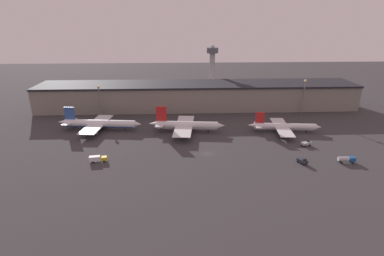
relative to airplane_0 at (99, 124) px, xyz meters
name	(u,v)px	position (x,y,z in m)	size (l,w,h in m)	color
ground	(207,154)	(59.28, -34.64, -3.76)	(600.00, 600.00, 0.00)	#383538
terminal_building	(198,96)	(59.28, 42.55, 5.12)	(220.76, 30.03, 17.68)	gray
airplane_0	(99,124)	(0.00, 0.00, 0.00)	(49.33, 34.06, 13.40)	white
airplane_1	(186,125)	(49.93, -5.18, 0.10)	(43.31, 36.03, 14.81)	silver
airplane_2	(284,127)	(105.19, -7.75, -0.60)	(41.35, 31.75, 11.40)	silver
service_vehicle_0	(97,159)	(9.00, -41.07, -2.12)	(7.88, 3.41, 2.84)	gold
service_vehicle_1	(306,143)	(110.24, -27.41, -2.48)	(5.56, 4.17, 2.72)	#9EA3A8
service_vehicle_2	(346,159)	(120.66, -46.54, -2.08)	(7.51, 2.85, 2.82)	#195199
service_vehicle_3	(303,161)	(100.73, -46.58, -2.49)	(4.17, 5.23, 2.71)	#282D38
lamp_post_0	(99,96)	(-5.20, 26.03, 9.51)	(1.80, 1.80, 20.28)	slate
lamp_post_1	(304,92)	(128.68, 26.03, 11.08)	(1.80, 1.80, 23.08)	slate
control_tower	(212,67)	(72.64, 74.67, 20.44)	(9.00, 9.00, 41.57)	#99999E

